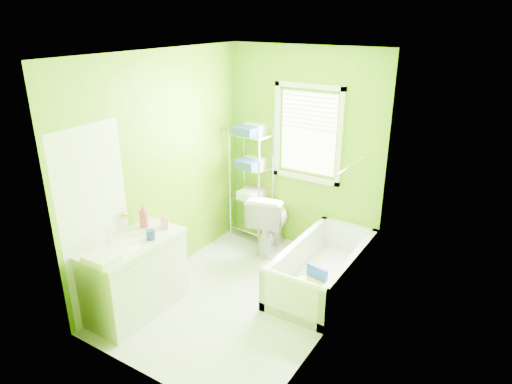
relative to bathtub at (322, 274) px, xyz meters
The scene contains 9 objects.
ground 0.94m from the bathtub, 137.44° to the right, with size 2.90×2.90×0.00m, color silver.
room_envelope 1.66m from the bathtub, 137.44° to the right, with size 2.14×2.94×2.62m.
window 1.77m from the bathtub, 128.09° to the left, with size 0.92×0.05×1.22m.
door 2.50m from the bathtub, 136.65° to the right, with size 0.09×0.80×2.00m.
right_wall_decor 1.37m from the bathtub, 60.94° to the right, with size 0.04×1.48×1.17m.
bathtub is the anchor object (origin of this frame).
toilet 1.12m from the bathtub, 153.31° to the left, with size 0.46×0.80×0.82m, color white.
vanity 2.07m from the bathtub, 135.67° to the right, with size 0.55×1.09×1.07m.
wire_shelf_unit 1.70m from the bathtub, 154.11° to the left, with size 0.56×0.46×1.59m.
Camera 1 is at (2.42, -3.58, 2.95)m, focal length 32.00 mm.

